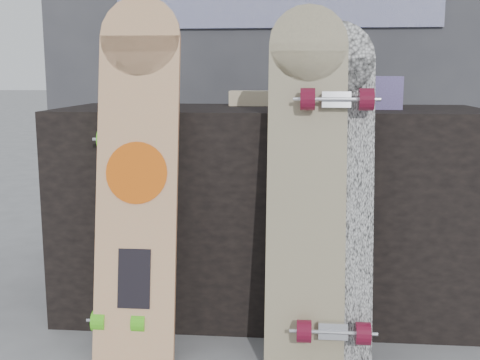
# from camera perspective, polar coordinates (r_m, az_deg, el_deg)

# --- Properties ---
(vendor_table) EXTENTS (1.60, 0.60, 0.80)m
(vendor_table) POSITION_cam_1_polar(r_m,az_deg,el_deg) (2.37, 2.79, -2.85)
(vendor_table) COLOR black
(vendor_table) RESTS_ON ground
(booth) EXTENTS (2.40, 0.22, 2.20)m
(booth) POSITION_cam_1_polar(r_m,az_deg,el_deg) (3.16, 3.59, 13.18)
(booth) COLOR #36363B
(booth) RESTS_ON ground
(merch_box_purple) EXTENTS (0.18, 0.12, 0.10)m
(merch_box_purple) POSITION_cam_1_polar(r_m,az_deg,el_deg) (2.47, -9.60, 8.08)
(merch_box_purple) COLOR #4A366F
(merch_box_purple) RESTS_ON vendor_table
(merch_box_small) EXTENTS (0.14, 0.14, 0.12)m
(merch_box_small) POSITION_cam_1_polar(r_m,az_deg,el_deg) (2.32, 13.22, 8.08)
(merch_box_small) COLOR #4A366F
(merch_box_small) RESTS_ON vendor_table
(merch_box_flat) EXTENTS (0.22, 0.10, 0.06)m
(merch_box_flat) POSITION_cam_1_polar(r_m,az_deg,el_deg) (2.48, 1.60, 7.76)
(merch_box_flat) COLOR #D1B78C
(merch_box_flat) RESTS_ON vendor_table
(longboard_geisha) EXTENTS (0.27, 0.26, 1.19)m
(longboard_geisha) POSITION_cam_1_polar(r_m,az_deg,el_deg) (1.99, -9.71, 1.16)
(longboard_geisha) COLOR tan
(longboard_geisha) RESTS_ON ground
(longboard_celtic) EXTENTS (0.25, 0.24, 1.15)m
(longboard_celtic) POSITION_cam_1_polar(r_m,az_deg,el_deg) (1.92, 6.33, 0.44)
(longboard_celtic) COLOR beige
(longboard_celtic) RESTS_ON ground
(longboard_cascadia) EXTENTS (0.25, 0.30, 1.10)m
(longboard_cascadia) POSITION_cam_1_polar(r_m,az_deg,el_deg) (1.92, 8.93, -0.87)
(longboard_cascadia) COLOR silver
(longboard_cascadia) RESTS_ON ground
(skateboard_dark) EXTENTS (0.20, 0.29, 0.91)m
(skateboard_dark) POSITION_cam_1_polar(r_m,az_deg,el_deg) (2.08, -10.65, -2.97)
(skateboard_dark) COLOR black
(skateboard_dark) RESTS_ON ground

